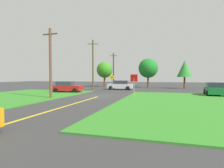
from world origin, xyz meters
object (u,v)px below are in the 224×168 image
object	(u,v)px
utility_pole_near	(51,62)
pine_tree_center	(105,70)
oak_tree_left	(185,69)
oak_tree_right	(148,68)
parked_car_near_building	(67,87)
direction_sign	(112,81)
car_on_crossroad	(214,89)
stop_sign	(134,82)
car_approaching_junction	(120,85)
utility_pole_far	(114,69)
utility_pole_mid	(93,64)

from	to	relation	value
utility_pole_near	pine_tree_center	world-z (taller)	utility_pole_near
oak_tree_left	oak_tree_right	world-z (taller)	oak_tree_right
parked_car_near_building	oak_tree_right	distance (m)	18.98
direction_sign	oak_tree_left	distance (m)	15.66
car_on_crossroad	utility_pole_near	xyz separation A→B (m)	(-17.39, -7.91, 3.00)
stop_sign	utility_pole_near	size ratio (longest dim) A/B	0.34
car_approaching_junction	car_on_crossroad	bearing A→B (deg)	149.91
oak_tree_left	oak_tree_right	distance (m)	7.23
stop_sign	utility_pole_far	bearing A→B (deg)	-67.04
oak_tree_left	parked_car_near_building	bearing A→B (deg)	-140.95
stop_sign	utility_pole_far	size ratio (longest dim) A/B	0.31
stop_sign	oak_tree_left	world-z (taller)	oak_tree_left
car_on_crossroad	pine_tree_center	size ratio (longest dim) A/B	0.72
parked_car_near_building	stop_sign	bearing A→B (deg)	-33.11
utility_pole_near	direction_sign	world-z (taller)	utility_pole_near
car_approaching_junction	oak_tree_left	bearing A→B (deg)	-153.61
car_approaching_junction	utility_pole_mid	world-z (taller)	utility_pole_mid
direction_sign	oak_tree_left	bearing A→B (deg)	41.14
pine_tree_center	oak_tree_right	world-z (taller)	oak_tree_right
parked_car_near_building	utility_pole_mid	size ratio (longest dim) A/B	0.50
utility_pole_mid	utility_pole_far	world-z (taller)	utility_pole_mid
utility_pole_mid	oak_tree_left	distance (m)	17.70
parked_car_near_building	oak_tree_left	size ratio (longest dim) A/B	0.79
utility_pole_near	car_on_crossroad	bearing A→B (deg)	24.46
pine_tree_center	oak_tree_right	distance (m)	9.85
car_approaching_junction	oak_tree_left	world-z (taller)	oak_tree_left
direction_sign	pine_tree_center	bearing A→B (deg)	113.59
car_approaching_junction	utility_pole_far	xyz separation A→B (m)	(-4.51, 11.52, 3.33)
parked_car_near_building	utility_pole_near	world-z (taller)	utility_pole_near
direction_sign	oak_tree_left	xyz separation A→B (m)	(11.68, 10.21, 2.18)
pine_tree_center	oak_tree_right	size ratio (longest dim) A/B	0.92
utility_pole_near	oak_tree_right	xyz separation A→B (m)	(8.22, 22.51, 0.29)
parked_car_near_building	car_on_crossroad	world-z (taller)	same
direction_sign	oak_tree_right	xyz separation A→B (m)	(4.60, 11.68, 2.43)
car_approaching_junction	pine_tree_center	bearing A→B (deg)	-58.13
car_approaching_junction	utility_pole_near	world-z (taller)	utility_pole_near
car_on_crossroad	parked_car_near_building	bearing A→B (deg)	97.60
oak_tree_left	stop_sign	bearing A→B (deg)	-109.58
car_on_crossroad	oak_tree_right	bearing A→B (deg)	36.83
parked_car_near_building	utility_pole_mid	world-z (taller)	utility_pole_mid
car_on_crossroad	utility_pole_far	xyz separation A→B (m)	(-17.82, 18.29, 3.33)
car_on_crossroad	oak_tree_right	distance (m)	17.55
utility_pole_near	direction_sign	xyz separation A→B (m)	(3.61, 10.83, -2.15)
utility_pole_far	utility_pole_near	bearing A→B (deg)	-89.06
utility_pole_near	oak_tree_right	size ratio (longest dim) A/B	1.19
utility_pole_mid	pine_tree_center	world-z (taller)	utility_pole_mid
utility_pole_far	oak_tree_left	size ratio (longest dim) A/B	1.48
parked_car_near_building	utility_pole_far	size ratio (longest dim) A/B	0.54
utility_pole_far	oak_tree_right	bearing A→B (deg)	-23.10
parked_car_near_building	oak_tree_left	distance (m)	22.60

